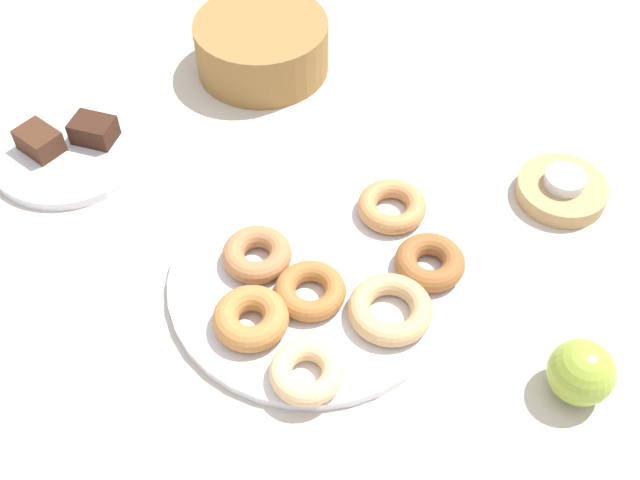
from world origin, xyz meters
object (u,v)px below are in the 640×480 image
object	(u,v)px
donut_1	(430,262)
apple	(581,372)
donut_0	(310,291)
cake_plate	(70,151)
donut_4	(392,206)
tealight	(565,180)
donut_2	(390,309)
basket	(262,46)
donut_plate	(311,279)
brownie_near	(39,141)
donut_6	(251,318)
donut_3	(258,252)
candle_holder	(561,190)
donut_5	(307,372)
brownie_far	(94,130)

from	to	relation	value
donut_1	apple	world-z (taller)	apple
donut_0	cake_plate	bearing A→B (deg)	161.67
donut_4	tealight	world-z (taller)	tealight
apple	donut_2	bearing A→B (deg)	174.77
donut_2	apple	bearing A→B (deg)	-5.23
donut_4	basket	size ratio (longest dim) A/B	0.44
donut_plate	donut_1	bearing A→B (deg)	23.11
donut_1	brownie_near	xyz separation A→B (m)	(-0.52, 0.03, 0.00)
donut_4	brownie_near	distance (m)	0.46
tealight	donut_plate	bearing A→B (deg)	-137.66
basket	brownie_near	bearing A→B (deg)	-127.31
donut_plate	apple	size ratio (longest dim) A/B	4.82
donut_0	donut_4	xyz separation A→B (m)	(0.05, 0.15, -0.00)
brownie_near	tealight	bearing A→B (deg)	12.63
apple	donut_6	bearing A→B (deg)	-172.96
donut_1	brownie_near	size ratio (longest dim) A/B	1.48
donut_4	brownie_near	world-z (taller)	brownie_near
donut_1	donut_3	xyz separation A→B (m)	(-0.19, -0.05, 0.00)
donut_plate	candle_holder	bearing A→B (deg)	42.34
donut_plate	candle_holder	distance (m)	0.34
apple	basket	bearing A→B (deg)	141.81
donut_1	donut_3	distance (m)	0.19
donut_5	basket	size ratio (longest dim) A/B	0.40
donut_1	brownie_far	size ratio (longest dim) A/B	1.48
donut_5	cake_plate	distance (m)	0.47
donut_3	brownie_far	xyz separation A→B (m)	(-0.28, 0.12, 0.00)
brownie_far	tealight	distance (m)	0.60
donut_6	brownie_near	bearing A→B (deg)	155.32
donut_2	brownie_near	distance (m)	0.51
donut_3	tealight	world-z (taller)	same
tealight	cake_plate	bearing A→B (deg)	-168.11
tealight	donut_6	bearing A→B (deg)	-132.81
donut_2	brownie_near	size ratio (longest dim) A/B	1.71
donut_plate	candle_holder	size ratio (longest dim) A/B	2.93
donut_2	tealight	world-z (taller)	same
brownie_far	tealight	xyz separation A→B (m)	(0.59, 0.10, 0.00)
donut_plate	apple	xyz separation A→B (m)	(0.30, -0.04, 0.03)
donut_0	cake_plate	world-z (taller)	donut_0
donut_plate	tealight	bearing A→B (deg)	42.34
donut_1	candle_holder	size ratio (longest dim) A/B	0.72
apple	donut_0	bearing A→B (deg)	177.19
donut_2	brownie_far	world-z (taller)	brownie_far
donut_3	cake_plate	xyz separation A→B (m)	(-0.30, 0.09, -0.02)
donut_2	brownie_far	size ratio (longest dim) A/B	1.71
candle_holder	basket	bearing A→B (deg)	164.84
basket	donut_3	bearing A→B (deg)	-69.20
donut_0	candle_holder	bearing A→B (deg)	46.61
donut_plate	donut_4	size ratio (longest dim) A/B	3.92
donut_5	cake_plate	size ratio (longest dim) A/B	0.38
donut_1	donut_6	world-z (taller)	donut_6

